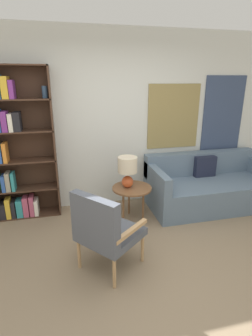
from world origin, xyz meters
name	(u,v)px	position (x,y,z in m)	size (l,w,h in m)	color
ground_plane	(143,287)	(0.00, 0.00, 0.00)	(14.00, 14.00, 0.00)	#847056
wall_back	(110,122)	(0.05, 2.03, 1.35)	(6.40, 0.08, 2.70)	silver
bookshelf	(15,148)	(-1.34, 1.84, 1.06)	(0.90, 0.30, 2.16)	#422B1E
armchair	(104,228)	(-0.33, 0.35, 0.52)	(0.81, 0.81, 0.91)	tan
couch	(208,187)	(1.58, 1.54, 0.30)	(1.97, 0.94, 0.82)	slate
side_table	(132,190)	(0.24, 1.35, 0.46)	(0.57, 0.57, 0.51)	brown
table_lamp	(128,168)	(0.17, 1.36, 0.79)	(0.27, 0.27, 0.45)	#C65128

